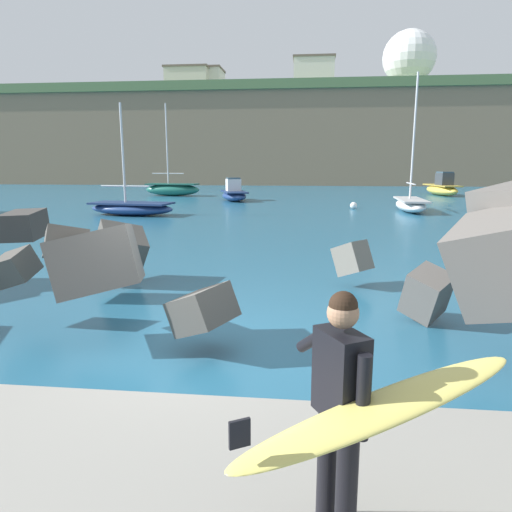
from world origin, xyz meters
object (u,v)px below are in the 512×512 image
(boat_near_centre, at_px, (172,189))
(boat_far_left, at_px, (132,208))
(station_building_central, at_px, (314,77))
(station_building_annex, at_px, (189,83))
(station_building_west, at_px, (210,84))
(boat_near_right, at_px, (442,188))
(mooring_buoy_inner, at_px, (354,206))
(surfer_with_board, at_px, (353,403))
(boat_mid_right, at_px, (234,193))
(boat_mid_left, at_px, (411,204))
(station_building_east, at_px, (200,93))
(radar_dome, at_px, (409,61))

(boat_near_centre, distance_m, boat_far_left, 15.80)
(station_building_central, xyz_separation_m, station_building_annex, (-20.22, 0.59, -0.45))
(boat_near_centre, relative_size, station_building_west, 1.35)
(boat_near_centre, height_order, station_building_central, station_building_central)
(boat_near_right, height_order, mooring_buoy_inner, boat_near_right)
(station_building_annex, bearing_deg, surfer_with_board, -75.24)
(boat_near_centre, distance_m, boat_mid_right, 7.98)
(boat_mid_left, xyz_separation_m, station_building_annex, (-25.62, 48.93, 15.29))
(mooring_buoy_inner, height_order, station_building_east, station_building_east)
(boat_mid_right, bearing_deg, boat_mid_left, -30.75)
(surfer_with_board, relative_size, boat_mid_right, 0.44)
(station_building_annex, bearing_deg, mooring_buoy_inner, -64.89)
(station_building_east, bearing_deg, boat_far_left, -80.83)
(boat_far_left, bearing_deg, boat_mid_left, 13.16)
(boat_far_left, height_order, station_building_annex, station_building_annex)
(boat_far_left, bearing_deg, surfer_with_board, -65.55)
(station_building_east, bearing_deg, mooring_buoy_inner, -68.25)
(boat_mid_right, height_order, boat_far_left, boat_far_left)
(boat_near_centre, relative_size, boat_far_left, 1.32)
(boat_mid_right, distance_m, station_building_west, 48.04)
(boat_near_right, xyz_separation_m, mooring_buoy_inner, (-9.32, -14.04, -0.46))
(boat_near_centre, bearing_deg, boat_far_left, -81.93)
(surfer_with_board, relative_size, boat_far_left, 0.33)
(station_building_central, xyz_separation_m, station_building_east, (-20.50, 9.64, -0.71))
(boat_mid_right, relative_size, station_building_west, 0.77)
(station_building_central, height_order, station_building_annex, station_building_central)
(station_building_central, distance_m, station_building_east, 22.67)
(radar_dome, bearing_deg, boat_far_left, -113.69)
(surfer_with_board, bearing_deg, mooring_buoy_inner, 84.22)
(station_building_west, bearing_deg, surfer_with_board, -77.76)
(boat_near_centre, relative_size, station_building_annex, 1.11)
(station_building_west, bearing_deg, station_building_central, -9.61)
(boat_near_right, height_order, station_building_west, station_building_west)
(surfer_with_board, relative_size, station_building_east, 0.29)
(surfer_with_board, relative_size, radar_dome, 0.17)
(mooring_buoy_inner, relative_size, station_building_west, 0.07)
(station_building_west, relative_size, station_building_central, 0.91)
(surfer_with_board, xyz_separation_m, station_building_annex, (-19.65, 74.59, 14.49))
(radar_dome, distance_m, station_building_west, 34.34)
(boat_far_left, xyz_separation_m, station_building_east, (-9.96, 61.70, 15.09))
(boat_near_right, distance_m, station_building_east, 55.40)
(radar_dome, height_order, station_building_annex, radar_dome)
(station_building_east, bearing_deg, surfer_with_board, -76.60)
(boat_near_centre, bearing_deg, station_building_east, 99.54)
(boat_near_right, relative_size, radar_dome, 0.50)
(boat_far_left, relative_size, station_building_west, 1.02)
(boat_near_right, height_order, boat_far_left, boat_far_left)
(surfer_with_board, height_order, station_building_west, station_building_west)
(station_building_east, xyz_separation_m, station_building_annex, (0.28, -9.05, 0.26))
(radar_dome, bearing_deg, boat_near_right, -96.50)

